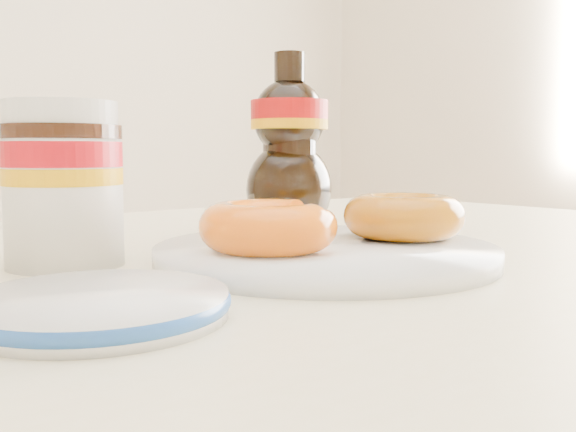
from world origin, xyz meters
TOP-DOWN VIEW (x-y plane):
  - dining_table at (0.00, 0.10)m, footprint 1.40×0.90m
  - plate at (0.07, 0.04)m, footprint 0.29×0.29m
  - donut_bitten at (0.01, 0.05)m, footprint 0.14×0.14m
  - donut_whole at (0.16, 0.03)m, footprint 0.14×0.14m
  - nutella_jar at (-0.11, 0.16)m, footprint 0.09×0.09m
  - syrup_bottle at (0.17, 0.21)m, footprint 0.13×0.12m
  - dark_jar at (-0.11, 0.18)m, footprint 0.06×0.06m
  - blue_rim_saucer at (-0.16, -0.02)m, footprint 0.15×0.15m

SIDE VIEW (x-z plane):
  - dining_table at x=0.00m, z-range 0.29..1.04m
  - plate at x=0.07m, z-range 0.75..0.76m
  - blue_rim_saucer at x=-0.16m, z-range 0.75..0.77m
  - donut_bitten at x=0.01m, z-range 0.76..0.80m
  - donut_whole at x=0.16m, z-range 0.76..0.80m
  - dark_jar at x=-0.11m, z-range 0.75..0.85m
  - nutella_jar at x=-0.11m, z-range 0.76..0.89m
  - syrup_bottle at x=0.17m, z-range 0.75..0.95m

